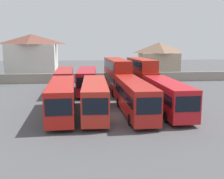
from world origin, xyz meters
TOP-DOWN VIEW (x-y plane):
  - ground at (0.00, 18.00)m, footprint 140.00×140.00m
  - depot_boundary_wall at (0.00, 23.51)m, footprint 56.00×0.50m
  - bus_1 at (-5.51, 0.28)m, footprint 2.88×11.74m
  - bus_2 at (-2.10, 0.34)m, footprint 2.89×11.80m
  - bus_3 at (2.01, -0.10)m, footprint 2.69×11.79m
  - bus_4 at (5.70, 0.29)m, footprint 2.68×11.30m
  - bus_5 at (-6.06, 13.60)m, footprint 2.69×11.43m
  - bus_6 at (-2.69, 13.10)m, footprint 3.22×11.32m
  - bus_7 at (1.87, 13.25)m, footprint 3.00×11.87m
  - bus_8 at (5.69, 13.36)m, footprint 3.05×10.29m
  - house_terrace_left at (-14.04, 32.25)m, footprint 10.55×8.02m
  - house_terrace_centre at (14.26, 33.59)m, footprint 8.94×6.40m

SIDE VIEW (x-z plane):
  - ground at x=0.00m, z-range 0.00..0.00m
  - depot_boundary_wall at x=0.00m, z-range 0.00..1.80m
  - bus_4 at x=5.70m, z-range 0.25..3.68m
  - bus_2 at x=-2.10m, z-range 0.25..3.75m
  - bus_5 at x=-6.06m, z-range 0.25..3.75m
  - bus_1 at x=-5.51m, z-range 0.25..3.76m
  - bus_6 at x=-2.69m, z-range 0.25..3.79m
  - bus_3 at x=2.01m, z-range 0.25..3.80m
  - bus_7 at x=1.87m, z-range 0.32..5.37m
  - bus_8 at x=5.69m, z-range 0.31..5.38m
  - house_terrace_centre at x=14.26m, z-range 0.08..7.66m
  - house_terrace_left at x=-14.04m, z-range 0.08..9.38m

